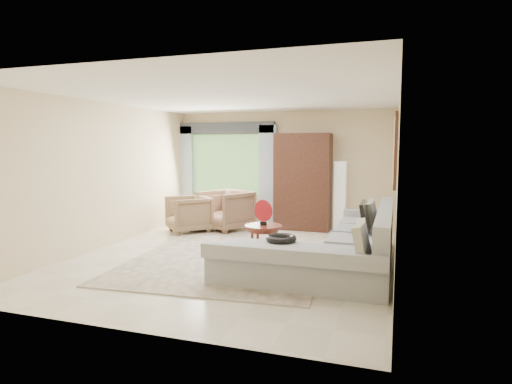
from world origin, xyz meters
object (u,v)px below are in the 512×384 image
(sectional_sofa, at_px, (344,251))
(floor_lamp, at_px, (340,196))
(armchair_left, at_px, (188,214))
(armchair_right, at_px, (226,210))
(armoire, at_px, (303,182))
(potted_plant, at_px, (199,212))
(coffee_table, at_px, (263,243))
(tv_screen, at_px, (365,217))

(sectional_sofa, distance_m, floor_lamp, 3.03)
(armchair_left, height_order, floor_lamp, floor_lamp)
(armchair_right, relative_size, floor_lamp, 0.64)
(armoire, bearing_deg, potted_plant, -177.86)
(armchair_left, distance_m, armoire, 2.58)
(armchair_left, bearing_deg, floor_lamp, 66.38)
(armchair_right, xyz_separation_m, armoire, (1.57, 0.62, 0.62))
(coffee_table, bearing_deg, floor_lamp, 74.59)
(sectional_sofa, bearing_deg, armoire, 113.06)
(tv_screen, bearing_deg, armchair_right, 149.61)
(tv_screen, height_order, armchair_left, tv_screen)
(potted_plant, bearing_deg, sectional_sofa, -37.16)
(armchair_right, height_order, armoire, armoire)
(tv_screen, bearing_deg, potted_plant, 149.61)
(sectional_sofa, bearing_deg, floor_lamp, 98.33)
(sectional_sofa, height_order, floor_lamp, floor_lamp)
(tv_screen, distance_m, armchair_right, 3.56)
(armoire, bearing_deg, floor_lamp, 4.29)
(tv_screen, distance_m, potted_plant, 4.62)
(floor_lamp, bearing_deg, potted_plant, -177.34)
(tv_screen, distance_m, armoire, 2.87)
(tv_screen, distance_m, armchair_left, 3.99)
(potted_plant, xyz_separation_m, armoire, (2.47, 0.09, 0.78))
(sectional_sofa, height_order, coffee_table, sectional_sofa)
(tv_screen, relative_size, armoire, 0.35)
(tv_screen, bearing_deg, coffee_table, -162.98)
(armchair_left, xyz_separation_m, floor_lamp, (3.04, 1.13, 0.37))
(sectional_sofa, xyz_separation_m, armchair_left, (-3.48, 1.82, 0.10))
(armchair_left, relative_size, armchair_right, 0.89)
(armchair_left, relative_size, potted_plant, 1.57)
(tv_screen, bearing_deg, armoire, 121.80)
(sectional_sofa, relative_size, tv_screen, 4.68)
(armchair_right, bearing_deg, armoire, 48.19)
(tv_screen, relative_size, armchair_left, 0.88)
(floor_lamp, bearing_deg, armchair_right, -163.92)
(coffee_table, height_order, armoire, armoire)
(armchair_left, xyz_separation_m, armchair_right, (0.68, 0.45, 0.05))
(tv_screen, bearing_deg, sectional_sofa, -119.16)
(coffee_table, bearing_deg, tv_screen, 17.02)
(armoire, xyz_separation_m, floor_lamp, (0.80, 0.06, -0.30))
(floor_lamp, bearing_deg, sectional_sofa, -81.67)
(sectional_sofa, relative_size, armoire, 1.65)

